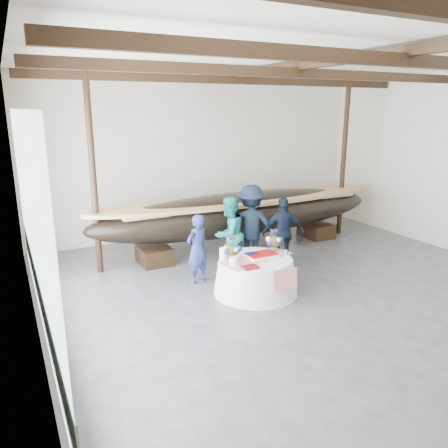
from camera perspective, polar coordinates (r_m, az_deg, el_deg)
name	(u,v)px	position (r m, az deg, el deg)	size (l,w,h in m)	color
floor	(338,310)	(8.46, 14.73, -10.87)	(10.00, 12.00, 0.01)	#3D3D42
wall_back	(203,157)	(12.79, -2.75, 8.79)	(10.00, 0.02, 4.50)	silver
wall_left	(30,224)	(5.77, -23.97, -0.05)	(0.02, 12.00, 4.50)	silver
ceiling	(358,50)	(7.71, 17.07, 20.93)	(10.00, 12.00, 0.01)	white
pavilion_structure	(326,85)	(8.20, 13.22, 17.28)	(9.80, 11.76, 4.50)	black
open_bay	(33,236)	(6.84, -23.71, -1.50)	(0.03, 7.00, 3.20)	silver
longboat_display	(243,213)	(11.35, 2.49, 1.44)	(8.10, 1.62, 1.52)	black
banquet_table	(256,275)	(8.83, 4.15, -6.71)	(1.69, 1.69, 0.73)	silver
tabletop_items	(253,249)	(8.75, 3.76, -3.33)	(1.65, 0.99, 0.40)	red
guest_woman_blue	(197,249)	(9.21, -3.53, -3.26)	(0.54, 0.36, 1.49)	navy
guest_woman_teal	(229,234)	(9.81, 0.65, -1.34)	(0.84, 0.65, 1.73)	teal
guest_man_left	(251,226)	(10.16, 3.52, -0.23)	(1.24, 0.71, 1.92)	black
guest_man_right	(283,232)	(10.17, 7.74, -1.11)	(0.97, 0.40, 1.66)	black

